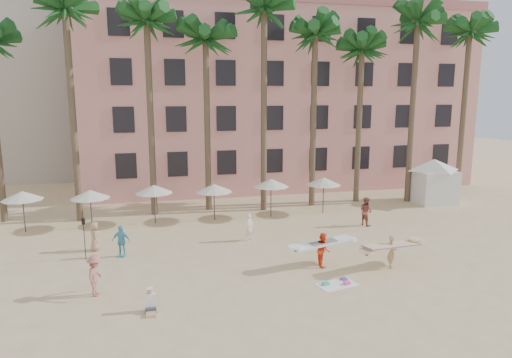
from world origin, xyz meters
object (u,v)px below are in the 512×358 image
object	(u,v)px
carrier_white	(323,248)
carrier_yellow	(392,249)
cabana	(433,177)
pink_hotel	(274,100)

from	to	relation	value
carrier_white	carrier_yellow	bearing A→B (deg)	-17.63
carrier_yellow	carrier_white	xyz separation A→B (m)	(-3.25, 1.03, -0.05)
carrier_yellow	carrier_white	world-z (taller)	carrier_white
cabana	carrier_white	xyz separation A→B (m)	(-13.58, -10.90, -1.14)
carrier_yellow	carrier_white	bearing A→B (deg)	162.37
carrier_white	cabana	bearing A→B (deg)	38.76
pink_hotel	carrier_yellow	world-z (taller)	pink_hotel
pink_hotel	carrier_white	world-z (taller)	pink_hotel
pink_hotel	carrier_yellow	xyz separation A→B (m)	(-0.64, -24.26, -7.03)
pink_hotel	cabana	xyz separation A→B (m)	(9.69, -12.32, -5.93)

